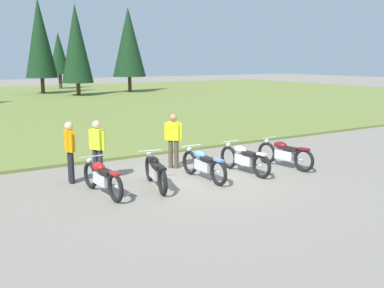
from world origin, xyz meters
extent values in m
plane|color=gray|center=(0.00, 0.00, 0.00)|extent=(140.00, 140.00, 0.00)
cube|color=olive|center=(0.00, 25.46, 0.05)|extent=(80.00, 44.00, 0.10)
cylinder|color=#47331E|center=(3.41, 33.56, 0.81)|extent=(0.36, 0.36, 1.61)
cone|color=#143319|center=(3.41, 33.56, 5.31)|extent=(2.95, 2.95, 7.38)
cylinder|color=#47331E|center=(6.84, 40.01, 0.87)|extent=(0.36, 0.36, 1.74)
cone|color=#143319|center=(6.84, 40.01, 4.04)|extent=(2.28, 2.28, 4.60)
cylinder|color=#47331E|center=(11.46, 31.21, 0.82)|extent=(0.36, 0.36, 1.64)
cone|color=#143319|center=(11.46, 31.21, 5.03)|extent=(3.29, 3.29, 6.79)
cylinder|color=#47331E|center=(5.63, 29.49, 0.62)|extent=(0.36, 0.36, 1.24)
cone|color=#143319|center=(5.63, 29.49, 4.72)|extent=(2.80, 2.80, 6.96)
torus|color=black|center=(-2.97, 0.79, 0.35)|extent=(0.16, 0.71, 0.70)
torus|color=black|center=(-2.84, -0.61, 0.35)|extent=(0.16, 0.71, 0.70)
cube|color=silver|center=(-2.90, 0.09, 0.40)|extent=(0.26, 0.66, 0.28)
ellipsoid|color=#AD1919|center=(-2.92, 0.27, 0.68)|extent=(0.30, 0.50, 0.22)
cube|color=black|center=(-2.88, -0.13, 0.62)|extent=(0.26, 0.50, 0.10)
cube|color=#AD1919|center=(-2.84, -0.61, 0.69)|extent=(0.17, 0.33, 0.06)
cylinder|color=silver|center=(-2.96, 0.69, 0.86)|extent=(0.62, 0.09, 0.03)
sphere|color=silver|center=(-2.97, 0.81, 0.73)|extent=(0.14, 0.14, 0.14)
cylinder|color=silver|center=(-2.73, -0.19, 0.30)|extent=(0.12, 0.55, 0.07)
torus|color=black|center=(-1.35, 0.65, 0.35)|extent=(0.26, 0.70, 0.70)
torus|color=black|center=(-1.66, -0.72, 0.35)|extent=(0.26, 0.70, 0.70)
cube|color=silver|center=(-1.50, -0.03, 0.40)|extent=(0.34, 0.67, 0.28)
ellipsoid|color=black|center=(-1.46, 0.14, 0.68)|extent=(0.36, 0.53, 0.22)
cube|color=black|center=(-1.55, -0.25, 0.62)|extent=(0.32, 0.52, 0.10)
cube|color=black|center=(-1.66, -0.72, 0.69)|extent=(0.21, 0.34, 0.06)
cylinder|color=silver|center=(-1.37, 0.55, 0.86)|extent=(0.61, 0.17, 0.03)
sphere|color=silver|center=(-1.34, 0.67, 0.73)|extent=(0.14, 0.14, 0.14)
cylinder|color=silver|center=(-1.44, -0.36, 0.30)|extent=(0.19, 0.55, 0.07)
torus|color=black|center=(-0.04, 0.65, 0.35)|extent=(0.12, 0.70, 0.70)
torus|color=black|center=(-0.01, -0.75, 0.35)|extent=(0.12, 0.70, 0.70)
cube|color=silver|center=(-0.03, -0.05, 0.40)|extent=(0.22, 0.64, 0.28)
ellipsoid|color=#598CC6|center=(-0.03, 0.13, 0.68)|extent=(0.27, 0.49, 0.22)
cube|color=black|center=(-0.02, -0.27, 0.62)|extent=(0.23, 0.49, 0.10)
cube|color=#598CC6|center=(-0.01, -0.75, 0.69)|extent=(0.15, 0.32, 0.06)
cylinder|color=silver|center=(-0.04, 0.55, 0.86)|extent=(0.62, 0.05, 0.03)
sphere|color=silver|center=(-0.04, 0.67, 0.73)|extent=(0.14, 0.14, 0.14)
cylinder|color=silver|center=(0.12, -0.34, 0.30)|extent=(0.08, 0.55, 0.07)
torus|color=black|center=(1.33, 0.62, 0.35)|extent=(0.16, 0.71, 0.70)
torus|color=black|center=(1.44, -0.77, 0.35)|extent=(0.16, 0.71, 0.70)
cube|color=silver|center=(1.39, -0.08, 0.40)|extent=(0.25, 0.65, 0.28)
ellipsoid|color=beige|center=(1.37, 0.10, 0.68)|extent=(0.30, 0.50, 0.22)
cube|color=black|center=(1.40, -0.30, 0.62)|extent=(0.26, 0.50, 0.10)
cube|color=beige|center=(1.44, -0.77, 0.69)|extent=(0.17, 0.33, 0.06)
cylinder|color=silver|center=(1.34, 0.52, 0.86)|extent=(0.62, 0.08, 0.03)
sphere|color=silver|center=(1.33, 0.64, 0.73)|extent=(0.14, 0.14, 0.14)
cylinder|color=silver|center=(1.55, -0.36, 0.30)|extent=(0.12, 0.55, 0.07)
torus|color=black|center=(2.75, 0.50, 0.35)|extent=(0.21, 0.71, 0.70)
torus|color=black|center=(2.98, -0.89, 0.35)|extent=(0.21, 0.71, 0.70)
cube|color=silver|center=(2.87, -0.20, 0.40)|extent=(0.30, 0.66, 0.28)
ellipsoid|color=maroon|center=(2.84, -0.02, 0.68)|extent=(0.34, 0.52, 0.22)
cube|color=black|center=(2.90, -0.41, 0.62)|extent=(0.30, 0.51, 0.10)
cube|color=maroon|center=(2.98, -0.89, 0.69)|extent=(0.19, 0.34, 0.06)
cylinder|color=silver|center=(2.77, 0.40, 0.86)|extent=(0.62, 0.13, 0.03)
sphere|color=silver|center=(2.75, 0.51, 0.73)|extent=(0.14, 0.14, 0.14)
cylinder|color=silver|center=(3.05, -0.47, 0.30)|extent=(0.16, 0.55, 0.07)
cylinder|color=black|center=(-3.23, 1.66, 0.44)|extent=(0.14, 0.14, 0.88)
cylinder|color=black|center=(-3.25, 1.48, 0.44)|extent=(0.14, 0.14, 0.88)
cube|color=orange|center=(-3.24, 1.57, 1.16)|extent=(0.26, 0.38, 0.56)
sphere|color=beige|center=(-3.24, 1.57, 1.56)|extent=(0.22, 0.22, 0.22)
cylinder|color=orange|center=(-3.21, 1.80, 1.14)|extent=(0.09, 0.09, 0.52)
cylinder|color=orange|center=(-3.26, 1.34, 1.14)|extent=(0.09, 0.09, 0.52)
cylinder|color=#2D2D38|center=(-2.50, 1.32, 0.44)|extent=(0.14, 0.14, 0.88)
cylinder|color=#2D2D38|center=(-2.59, 1.48, 0.44)|extent=(0.14, 0.14, 0.88)
cube|color=#C6E52D|center=(-2.54, 1.40, 1.16)|extent=(0.37, 0.42, 0.56)
sphere|color=beige|center=(-2.54, 1.40, 1.56)|extent=(0.22, 0.22, 0.22)
cylinder|color=#C6E52D|center=(-2.43, 1.20, 1.14)|extent=(0.09, 0.09, 0.52)
cylinder|color=#C6E52D|center=(-2.66, 1.60, 1.14)|extent=(0.09, 0.09, 0.52)
cylinder|color=#4C4233|center=(-0.15, 1.60, 0.44)|extent=(0.14, 0.14, 0.88)
cylinder|color=#4C4233|center=(-0.02, 1.48, 0.44)|extent=(0.14, 0.14, 0.88)
cube|color=#D8EA19|center=(-0.09, 1.54, 1.16)|extent=(0.41, 0.41, 0.56)
sphere|color=#9E7051|center=(-0.09, 1.54, 1.56)|extent=(0.22, 0.22, 0.22)
cylinder|color=#D8EA19|center=(-0.26, 1.70, 1.14)|extent=(0.09, 0.09, 0.52)
cylinder|color=#D8EA19|center=(0.08, 1.38, 1.14)|extent=(0.09, 0.09, 0.52)
camera|label=1|loc=(-6.41, -9.80, 3.27)|focal=40.59mm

